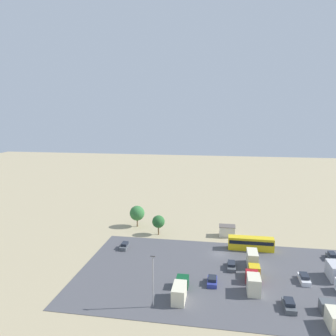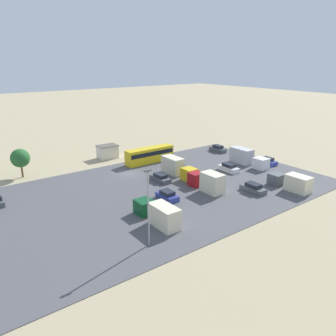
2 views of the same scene
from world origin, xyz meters
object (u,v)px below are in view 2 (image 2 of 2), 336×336
parked_truck_1 (247,158)px  parked_truck_0 (177,168)px  shed_building (108,152)px  bus (150,154)px  parked_car_4 (229,168)px  parked_car_0 (253,188)px  parked_truck_4 (292,182)px  parked_car_2 (268,161)px  parked_truck_2 (158,214)px  parked_car_1 (218,149)px  parked_truck_3 (208,182)px  parked_car_6 (160,178)px  parked_car_3 (167,196)px

parked_truck_1 → parked_truck_0: bearing=-12.1°
shed_building → bus: bearing=123.4°
bus → parked_car_4: size_ratio=2.48×
parked_car_0 → parked_truck_4: 7.22m
parked_car_2 → parked_car_4: size_ratio=0.88×
parked_truck_1 → parked_truck_2: 33.18m
parked_truck_2 → parked_car_1: bearing=33.3°
parked_truck_3 → parked_truck_4: (-12.29, 8.58, -0.26)m
parked_car_0 → parked_car_6: 17.22m
parked_car_2 → parked_truck_3: bearing=-171.3°
parked_car_1 → parked_truck_3: 26.60m
parked_car_1 → parked_car_2: parked_car_1 is taller
parked_car_0 → parked_car_2: size_ratio=1.13×
parked_truck_0 → parked_truck_1: bearing=167.9°
parked_car_1 → parked_car_0: bearing=-121.7°
bus → parked_truck_3: parked_truck_3 is taller
parked_car_0 → parked_truck_3: size_ratio=0.63×
parked_truck_2 → parked_truck_4: bearing=-8.2°
parked_truck_3 → parked_truck_2: bearing=-161.0°
parked_car_4 → parked_car_6: bearing=-13.7°
parked_car_3 → parked_truck_4: (-20.35, 9.64, 0.70)m
parked_truck_2 → parked_truck_3: parked_truck_3 is taller
parked_truck_0 → parked_truck_1: (-16.66, 3.56, -0.01)m
parked_car_3 → bus: bearing=-115.7°
parked_car_1 → shed_building: bearing=154.9°
shed_building → parked_truck_1: bearing=133.9°
parked_truck_1 → parked_truck_4: size_ratio=1.21×
parked_car_0 → parked_truck_2: 19.86m
parked_car_0 → parked_car_4: bearing=64.7°
shed_building → parked_truck_2: (9.15, 33.92, -0.07)m
parked_car_0 → parked_car_3: size_ratio=1.12×
parked_car_3 → parked_truck_0: bearing=-135.9°
parked_car_3 → parked_truck_2: (5.90, 5.87, 0.77)m
parked_truck_4 → parked_truck_1: bearing=70.8°
parked_car_2 → parked_car_6: 25.75m
parked_car_6 → parked_truck_3: (-4.01, 8.78, 0.99)m
parked_car_0 → parked_truck_1: (-11.52, -11.36, 0.88)m
parked_car_2 → parked_truck_2: size_ratio=0.46×
parked_car_1 → parked_truck_4: parked_truck_4 is taller
parked_car_3 → parked_car_2: bearing=-175.7°
parked_car_2 → parked_truck_2: parked_truck_2 is taller
parked_car_4 → parked_truck_1: 6.69m
parked_truck_4 → parked_car_3: bearing=154.6°
shed_building → parked_truck_3: size_ratio=0.63×
parked_car_3 → parked_truck_2: 8.36m
parked_truck_0 → bus: bearing=-92.1°
parked_car_1 → parked_truck_4: size_ratio=0.59×
parked_car_2 → parked_truck_1: bearing=143.1°
parked_car_0 → parked_truck_4: (-6.41, 3.26, 0.67)m
parked_car_0 → parked_car_6: (9.89, -14.10, -0.05)m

